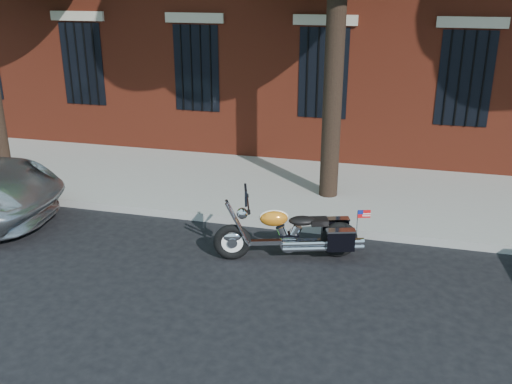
# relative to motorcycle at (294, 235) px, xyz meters

# --- Properties ---
(ground) EXTENTS (120.00, 120.00, 0.00)m
(ground) POSITION_rel_motorcycle_xyz_m (-0.32, -0.29, -0.41)
(ground) COLOR black
(ground) RESTS_ON ground
(curb) EXTENTS (40.00, 0.16, 0.15)m
(curb) POSITION_rel_motorcycle_xyz_m (-0.32, 1.09, -0.33)
(curb) COLOR gray
(curb) RESTS_ON ground
(sidewalk) EXTENTS (40.00, 3.60, 0.15)m
(sidewalk) POSITION_rel_motorcycle_xyz_m (-0.32, 2.97, -0.33)
(sidewalk) COLOR gray
(sidewalk) RESTS_ON ground
(motorcycle) EXTENTS (2.38, 1.12, 1.20)m
(motorcycle) POSITION_rel_motorcycle_xyz_m (0.00, 0.00, 0.00)
(motorcycle) COLOR black
(motorcycle) RESTS_ON ground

